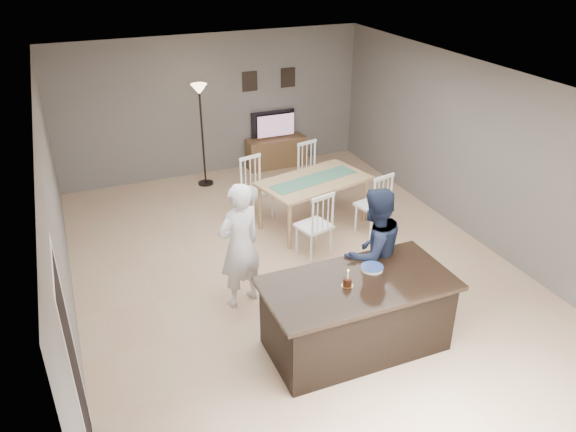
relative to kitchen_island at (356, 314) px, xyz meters
name	(u,v)px	position (x,y,z in m)	size (l,w,h in m)	color
floor	(294,269)	(0.00, 1.80, -0.45)	(8.00, 8.00, 0.00)	tan
room_shell	(295,161)	(0.00, 1.80, 1.22)	(8.00, 8.00, 8.00)	slate
kitchen_island	(356,314)	(0.00, 0.00, 0.00)	(2.15, 1.10, 0.90)	black
tv_console	(276,152)	(1.20, 5.57, -0.15)	(1.20, 0.40, 0.60)	brown
television	(275,125)	(1.20, 5.64, 0.41)	(0.91, 0.12, 0.53)	black
tv_screen_glow	(276,126)	(1.20, 5.56, 0.42)	(0.78, 0.78, 0.00)	#ED581A
picture_frames	(269,79)	(1.15, 5.78, 1.30)	(1.10, 0.02, 0.38)	black
doorway	(72,355)	(-2.99, -0.50, 0.80)	(0.00, 2.10, 2.65)	black
woman	(240,246)	(-0.95, 1.35, 0.39)	(0.62, 0.41, 1.70)	silver
man	(373,253)	(0.51, 0.55, 0.40)	(0.83, 0.65, 1.70)	#1C253E
birthday_cake	(347,282)	(-0.15, -0.02, 0.49)	(0.13, 0.13, 0.21)	gold
plate_stack	(372,268)	(0.27, 0.16, 0.47)	(0.26, 0.26, 0.04)	white
dining_table	(314,188)	(0.82, 2.94, 0.22)	(2.06, 2.28, 1.06)	tan
floor_lamp	(200,108)	(-0.39, 5.24, 1.04)	(0.29, 0.29, 1.93)	black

